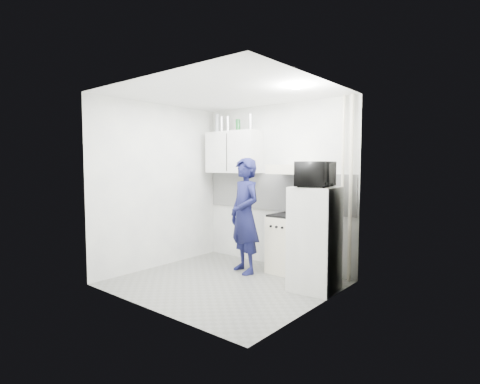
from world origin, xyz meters
The scene contains 22 objects.
floor centered at (0.00, 0.00, 0.00)m, with size 2.80×2.80×0.00m, color #5C5C56.
ceiling centered at (0.00, 0.00, 2.60)m, with size 2.80×2.80×0.00m, color white.
wall_back centered at (0.00, 1.25, 1.30)m, with size 2.80×2.80×0.00m, color white.
wall_left centered at (-1.40, 0.00, 1.30)m, with size 2.60×2.60×0.00m, color white.
wall_right centered at (1.40, 0.00, 1.30)m, with size 2.60×2.60×0.00m, color white.
person centered at (-0.11, 0.59, 0.87)m, with size 0.63×0.42×1.74m, color #12133B.
stove centered at (0.42, 1.00, 0.43)m, with size 0.54×0.54×0.86m, color beige.
fridge centered at (1.10, 0.54, 0.68)m, with size 0.56×0.56×1.35m, color white.
stove_top centered at (0.42, 1.00, 0.87)m, with size 0.51×0.51×0.03m, color black.
saucepan centered at (0.49, 0.96, 0.94)m, with size 0.16×0.16×0.09m, color silver.
microwave centered at (1.10, 0.54, 1.52)m, with size 0.40×0.59×0.33m, color black.
bottle_a centered at (-1.12, 1.07, 2.36)m, with size 0.08×0.08×0.32m, color #B2B7BC.
bottle_b centered at (-1.02, 1.07, 2.34)m, with size 0.07×0.07×0.27m, color silver.
bottle_c centered at (-0.88, 1.07, 2.33)m, with size 0.06×0.06×0.27m, color silver.
canister_a centered at (-0.65, 1.07, 2.30)m, with size 0.08×0.08×0.20m, color #144C1E.
bottle_e centered at (-0.39, 1.07, 2.33)m, with size 0.07×0.07×0.26m, color silver.
upper_cabinet centered at (-0.75, 1.07, 1.85)m, with size 1.00×0.35×0.70m, color white.
range_hood centered at (0.45, 1.00, 1.57)m, with size 0.60×0.50×0.14m, color beige.
backsplash centered at (0.00, 1.24, 1.20)m, with size 2.74×0.03×0.60m, color white.
pipe_a centered at (1.30, 1.17, 1.30)m, with size 0.05×0.05×2.60m, color beige.
pipe_b centered at (1.18, 1.17, 1.30)m, with size 0.04×0.04×2.60m, color beige.
ceiling_spot_fixture centered at (1.00, 0.20, 2.57)m, with size 0.10×0.10×0.02m, color white.
Camera 1 is at (3.40, -3.78, 1.64)m, focal length 28.00 mm.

